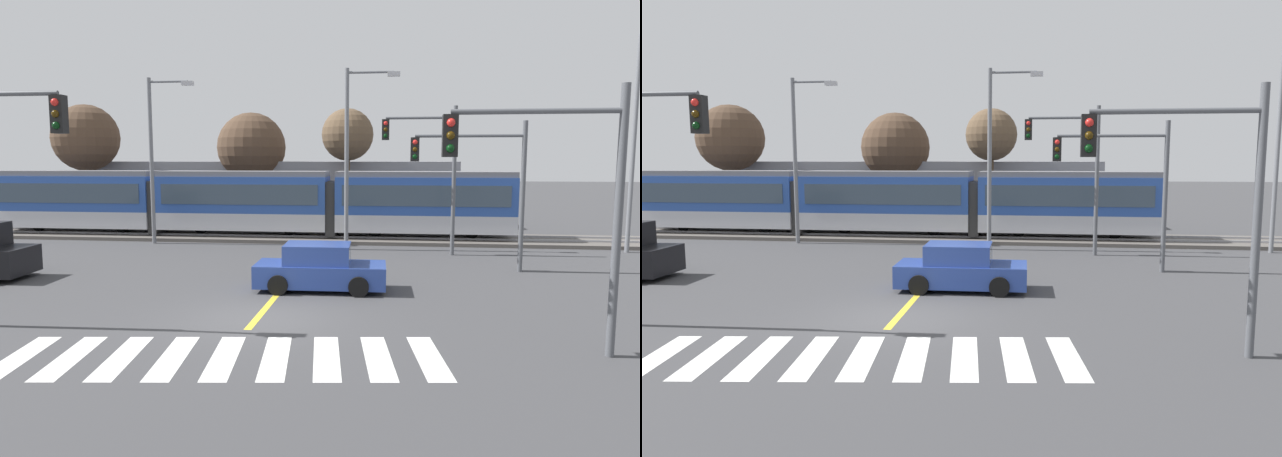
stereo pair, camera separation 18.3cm
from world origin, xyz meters
TOP-DOWN VIEW (x-y plane):
  - ground_plane at (0.00, 0.00)m, footprint 200.00×200.00m
  - track_bed at (0.00, 15.31)m, footprint 120.00×4.00m
  - rail_near at (0.00, 14.59)m, footprint 120.00×0.08m
  - rail_far at (0.00, 16.03)m, footprint 120.00×0.08m
  - light_rail_tram at (-4.29, 15.30)m, footprint 28.00×2.64m
  - crosswalk_stripe_0 at (-4.37, -3.64)m, footprint 0.89×2.85m
  - crosswalk_stripe_1 at (-3.28, -3.50)m, footprint 0.89×2.85m
  - crosswalk_stripe_2 at (-2.18, -3.37)m, footprint 0.89×2.85m
  - crosswalk_stripe_3 at (-1.09, -3.24)m, footprint 0.89×2.85m
  - crosswalk_stripe_4 at (0.00, -3.11)m, footprint 0.89×2.85m
  - crosswalk_stripe_5 at (1.09, -2.97)m, footprint 0.89×2.85m
  - crosswalk_stripe_6 at (2.18, -2.84)m, footprint 0.89×2.85m
  - crosswalk_stripe_7 at (3.28, -2.71)m, footprint 0.89×2.85m
  - crosswalk_stripe_8 at (4.37, -2.57)m, footprint 0.89×2.85m
  - lane_centre_line at (0.00, 6.10)m, footprint 0.20×14.41m
  - sedan_crossing at (1.26, 3.49)m, footprint 4.24×2.00m
  - traffic_light_far_right at (5.23, 10.96)m, footprint 3.25×0.38m
  - traffic_light_near_right at (6.95, -2.03)m, footprint 3.75×0.38m
  - traffic_light_mid_right at (6.89, 7.39)m, footprint 4.25×0.38m
  - street_lamp_west at (-8.13, 12.78)m, footprint 2.36×0.28m
  - street_lamp_centre at (1.71, 11.96)m, footprint 2.50×0.28m
  - street_lamp_east at (14.45, 12.70)m, footprint 2.18×0.28m
  - bare_tree_far_west at (-15.42, 19.31)m, footprint 4.13×4.13m
  - bare_tree_west at (-5.32, 21.20)m, footprint 4.36×4.36m
  - bare_tree_east at (0.90, 19.85)m, footprint 3.11×3.11m
  - building_backdrop_far at (-4.31, 23.59)m, footprint 23.97×6.00m

SIDE VIEW (x-z plane):
  - ground_plane at x=0.00m, z-range 0.00..0.00m
  - lane_centre_line at x=0.00m, z-range 0.00..0.01m
  - crosswalk_stripe_0 at x=-4.37m, z-range 0.00..0.01m
  - crosswalk_stripe_1 at x=-3.28m, z-range 0.00..0.01m
  - crosswalk_stripe_2 at x=-2.18m, z-range 0.00..0.01m
  - crosswalk_stripe_3 at x=-1.09m, z-range 0.00..0.01m
  - crosswalk_stripe_4 at x=0.00m, z-range 0.00..0.01m
  - crosswalk_stripe_5 at x=1.09m, z-range 0.00..0.01m
  - crosswalk_stripe_6 at x=2.18m, z-range 0.00..0.01m
  - crosswalk_stripe_7 at x=3.28m, z-range 0.00..0.01m
  - crosswalk_stripe_8 at x=4.37m, z-range 0.00..0.01m
  - track_bed at x=0.00m, z-range 0.00..0.18m
  - rail_near at x=0.00m, z-range 0.18..0.28m
  - rail_far at x=0.00m, z-range 0.18..0.28m
  - sedan_crossing at x=1.26m, z-range -0.06..1.46m
  - light_rail_tram at x=-4.29m, z-range 0.33..3.76m
  - building_backdrop_far at x=-4.31m, z-range 0.00..4.10m
  - traffic_light_mid_right at x=6.89m, z-range 0.90..6.55m
  - traffic_light_near_right at x=6.95m, z-range 0.89..6.66m
  - traffic_light_far_right at x=5.23m, z-range 0.97..7.50m
  - street_lamp_west at x=-8.13m, z-range 0.59..8.80m
  - street_lamp_centre at x=1.71m, z-range 0.61..8.97m
  - bare_tree_west at x=-5.32m, z-range 1.39..8.57m
  - street_lamp_east at x=14.45m, z-range 0.59..10.24m
  - bare_tree_far_west at x=-15.42m, z-range 1.73..9.35m
  - bare_tree_east at x=0.90m, z-range 2.02..9.28m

